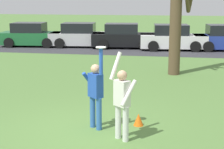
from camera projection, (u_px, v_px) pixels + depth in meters
ground_plane at (83, 130)px, 9.14m from camera, size 120.00×120.00×0.00m
person_catcher at (96, 91)px, 9.06m from camera, size 0.56×0.55×2.08m
person_defender at (122, 99)px, 8.32m from camera, size 0.65×0.65×2.05m
frisbee_disc at (101, 47)px, 8.67m from camera, size 0.25×0.25×0.02m
parked_car_green at (31, 35)px, 24.71m from camera, size 4.26×2.35×1.59m
parked_car_silver at (80, 36)px, 24.42m from camera, size 4.26×2.35×1.59m
parked_car_black at (123, 37)px, 23.86m from camera, size 4.26×2.35×1.59m
parked_car_white at (173, 38)px, 22.99m from camera, size 4.26×2.35×1.59m
parking_strip at (148, 48)px, 23.69m from camera, size 24.90×6.40×0.01m
bare_tree_tall at (178, 2)px, 15.12m from camera, size 1.30×1.56×6.11m
field_cone_orange at (139, 120)px, 9.44m from camera, size 0.26×0.26×0.32m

